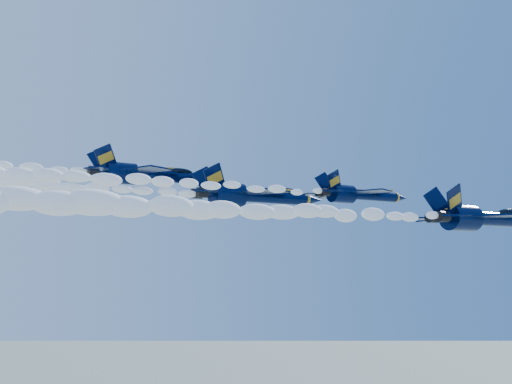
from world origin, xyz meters
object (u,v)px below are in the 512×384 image
jet_lead (483,218)px  jet_third (254,195)px  jet_second (360,194)px  jet_fourth (147,174)px

jet_lead → jet_third: jet_third is taller
jet_lead → jet_second: size_ratio=1.30×
jet_third → jet_fourth: size_ratio=1.14×
jet_lead → jet_fourth: jet_fourth is taller
jet_lead → jet_second: 15.01m
jet_second → jet_third: jet_third is taller
jet_second → jet_third: 13.75m
jet_third → jet_fourth: bearing=162.2°
jet_fourth → jet_lead: bearing=-37.4°
jet_second → jet_third: bearing=140.1°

